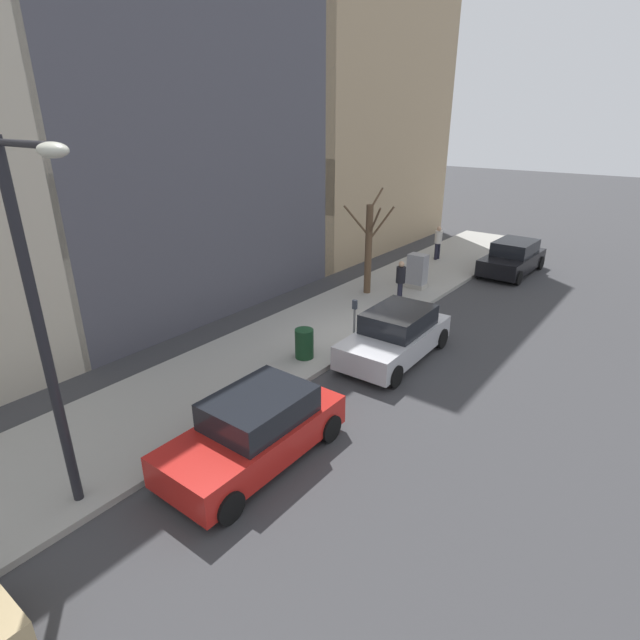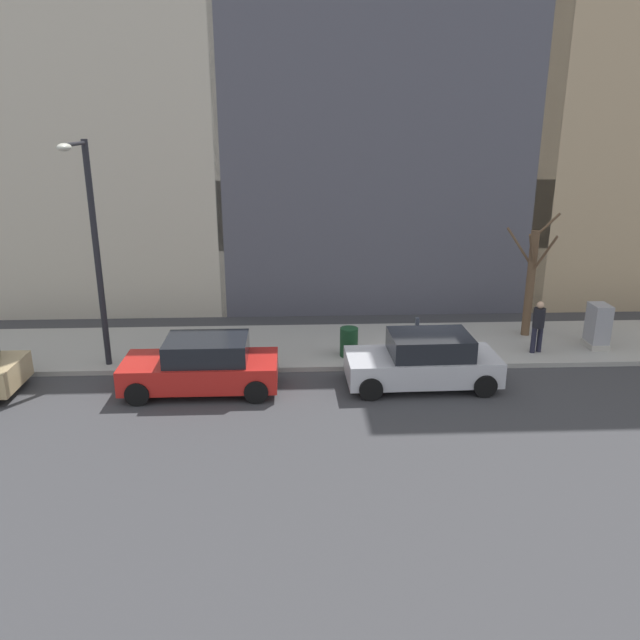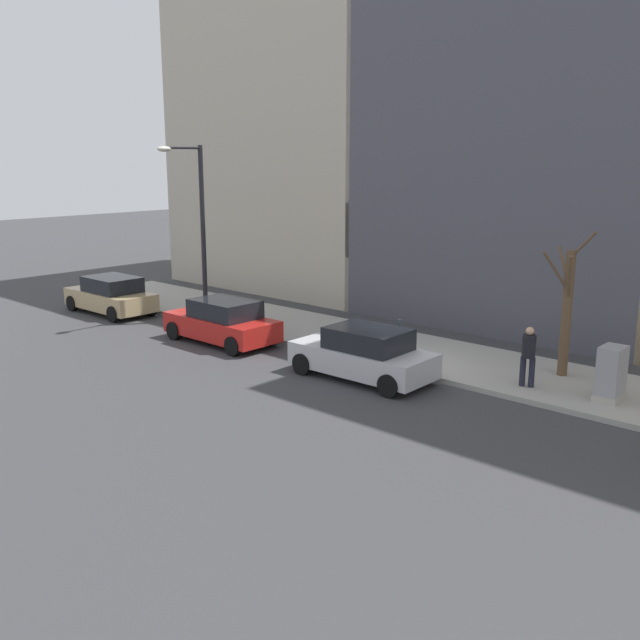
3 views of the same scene
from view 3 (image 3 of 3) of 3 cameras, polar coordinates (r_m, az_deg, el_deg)
ground_plane at (r=21.30m, az=5.93°, el=-4.16°), size 120.00×120.00×0.00m
sidewalk at (r=22.86m, az=8.91°, el=-2.86°), size 4.00×36.00×0.15m
parked_car_silver at (r=20.39m, az=3.53°, el=-2.74°), size 2.00×4.24×1.52m
parked_car_red at (r=24.51m, az=-7.81°, el=-0.15°), size 1.93×4.20×1.52m
parked_car_tan at (r=30.13m, az=-16.37°, el=1.89°), size 1.94×4.21×1.52m
parking_meter at (r=21.48m, az=6.34°, el=-1.31°), size 0.14×0.10×1.35m
utility_box at (r=19.56m, az=22.27°, el=-4.04°), size 0.83×0.61×1.43m
streetlamp at (r=27.27m, az=-9.82°, el=8.09°), size 1.97×0.32×6.50m
bare_tree at (r=21.07m, az=19.12°, el=0.85°), size 1.68×1.42×4.16m
trash_bin at (r=23.10m, az=2.95°, el=-1.20°), size 0.56×0.56×0.90m
pedestrian_midblock at (r=19.94m, az=16.33°, el=-2.56°), size 0.36×0.39×1.66m
office_block_center at (r=30.74m, az=18.93°, el=13.77°), size 12.28×12.28×14.09m
office_tower_right at (r=37.15m, az=1.19°, el=16.46°), size 11.99×11.99×17.04m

